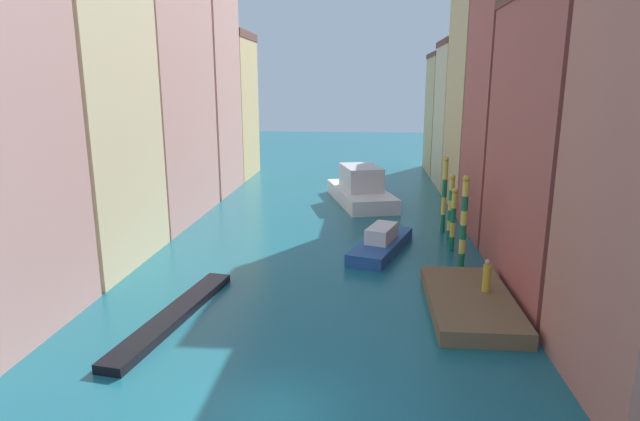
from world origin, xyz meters
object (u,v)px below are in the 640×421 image
object	(u,v)px
mooring_pole_1	(453,219)
gondola_black	(174,315)
mooring_pole_0	(464,221)
waterfront_dock	(470,302)
vaporetto_white	(361,189)
mooring_pole_2	(451,207)
person_on_dock	(487,276)
mooring_pole_3	(444,194)
motorboat_0	(381,243)

from	to	relation	value
mooring_pole_1	gondola_black	xyz separation A→B (m)	(-13.67, -11.07, -1.84)
gondola_black	mooring_pole_0	bearing A→B (deg)	30.48
waterfront_dock	vaporetto_white	world-z (taller)	vaporetto_white
waterfront_dock	gondola_black	world-z (taller)	waterfront_dock
mooring_pole_1	mooring_pole_2	world-z (taller)	mooring_pole_2
vaporetto_white	gondola_black	distance (m)	25.75
person_on_dock	mooring_pole_1	bearing A→B (deg)	92.04
person_on_dock	gondola_black	distance (m)	14.29
person_on_dock	vaporetto_white	world-z (taller)	vaporetto_white
mooring_pole_3	motorboat_0	distance (m)	6.94
mooring_pole_2	mooring_pole_0	bearing A→B (deg)	-91.36
waterfront_dock	mooring_pole_3	world-z (taller)	mooring_pole_3
mooring_pole_1	motorboat_0	world-z (taller)	mooring_pole_1
waterfront_dock	gondola_black	size ratio (longest dim) A/B	0.79
mooring_pole_0	gondola_black	world-z (taller)	mooring_pole_0
mooring_pole_2	mooring_pole_3	size ratio (longest dim) A/B	0.83
mooring_pole_1	person_on_dock	bearing A→B (deg)	-87.96
mooring_pole_1	waterfront_dock	bearing A→B (deg)	-93.18
motorboat_0	mooring_pole_0	bearing A→B (deg)	-29.33
waterfront_dock	gondola_black	xyz separation A→B (m)	(-13.18, -2.24, -0.16)
mooring_pole_0	mooring_pole_1	bearing A→B (deg)	91.64
vaporetto_white	gondola_black	size ratio (longest dim) A/B	1.14
mooring_pole_0	motorboat_0	xyz separation A→B (m)	(-4.43, 2.49, -2.14)
person_on_dock	mooring_pole_3	size ratio (longest dim) A/B	0.30
mooring_pole_3	gondola_black	world-z (taller)	mooring_pole_3
mooring_pole_0	motorboat_0	distance (m)	5.52
mooring_pole_2	mooring_pole_3	bearing A→B (deg)	94.49
person_on_dock	motorboat_0	size ratio (longest dim) A/B	0.21
mooring_pole_3	gondola_black	bearing A→B (deg)	-131.50
mooring_pole_2	gondola_black	world-z (taller)	mooring_pole_2
mooring_pole_1	gondola_black	bearing A→B (deg)	-141.00
mooring_pole_0	waterfront_dock	bearing A→B (deg)	-95.62
waterfront_dock	mooring_pole_1	world-z (taller)	mooring_pole_1
mooring_pole_3	mooring_pole_2	bearing A→B (deg)	-85.51
person_on_dock	mooring_pole_1	world-z (taller)	mooring_pole_1
vaporetto_white	motorboat_0	size ratio (longest dim) A/B	1.47
vaporetto_white	mooring_pole_2	bearing A→B (deg)	-61.32
waterfront_dock	motorboat_0	bearing A→B (deg)	114.80
waterfront_dock	mooring_pole_2	bearing A→B (deg)	86.42
mooring_pole_2	vaporetto_white	bearing A→B (deg)	118.68
mooring_pole_0	mooring_pole_3	distance (m)	7.41
mooring_pole_3	vaporetto_white	size ratio (longest dim) A/B	0.48
mooring_pole_3	vaporetto_white	distance (m)	10.85
waterfront_dock	mooring_pole_0	bearing A→B (deg)	84.38
vaporetto_white	motorboat_0	xyz separation A→B (m)	(1.47, -13.92, -0.62)
person_on_dock	mooring_pole_3	distance (m)	12.80
waterfront_dock	mooring_pole_1	bearing A→B (deg)	86.82
mooring_pole_0	mooring_pole_2	world-z (taller)	mooring_pole_0
mooring_pole_2	vaporetto_white	distance (m)	12.62
vaporetto_white	gondola_black	world-z (taller)	vaporetto_white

